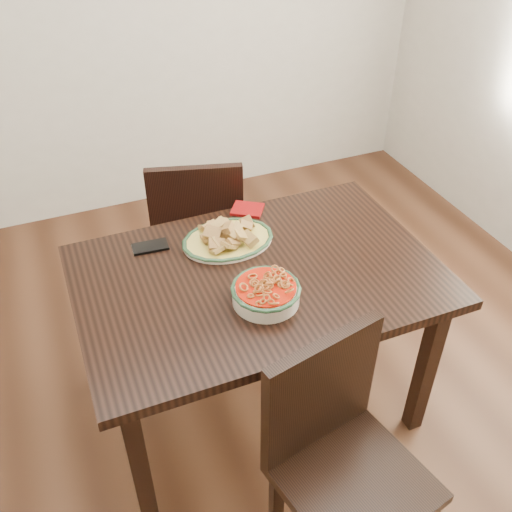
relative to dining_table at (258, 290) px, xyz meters
name	(u,v)px	position (x,y,z in m)	size (l,w,h in m)	color
floor	(265,377)	(0.09, 0.12, -0.66)	(3.50, 3.50, 0.00)	#391F12
dining_table	(258,290)	(0.00, 0.00, 0.00)	(1.32, 0.88, 0.75)	black
chair_far	(198,229)	(-0.02, 0.70, -0.16)	(0.52, 0.52, 0.89)	black
chair_near	(339,450)	(0.02, -0.62, -0.16)	(0.50, 0.50, 0.89)	black
fish_plate	(228,233)	(-0.04, 0.21, 0.13)	(0.36, 0.28, 0.11)	beige
noodle_bowl	(266,291)	(-0.04, -0.15, 0.13)	(0.24, 0.24, 0.08)	beige
smartphone	(150,247)	(-0.33, 0.30, 0.09)	(0.14, 0.07, 0.01)	black
napkin	(247,209)	(0.12, 0.40, 0.09)	(0.13, 0.11, 0.01)	maroon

